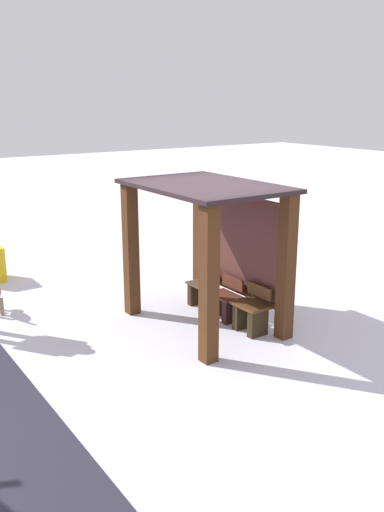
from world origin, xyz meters
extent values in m
plane|color=silver|center=(0.00, 0.00, 0.00)|extent=(60.00, 60.00, 0.00)
cube|color=#462712|center=(-1.14, -0.74, 1.15)|extent=(0.21, 0.21, 2.31)
cube|color=#462712|center=(1.14, -0.74, 1.15)|extent=(0.21, 0.21, 2.31)
cube|color=#462712|center=(-1.14, 0.74, 1.15)|extent=(0.21, 0.21, 2.31)
cube|color=#462712|center=(1.14, 0.74, 1.15)|extent=(0.21, 0.21, 2.31)
cube|color=black|center=(0.00, 0.00, 2.34)|extent=(2.63, 1.82, 0.07)
cube|color=#502925|center=(0.00, 0.74, 1.33)|extent=(2.07, 0.08, 1.60)
cube|color=#462712|center=(0.00, 0.72, 0.47)|extent=(2.07, 0.06, 0.08)
cube|color=#4E3C2D|center=(-0.68, 0.44, 0.42)|extent=(0.58, 0.35, 0.03)
cube|color=#4E3C2D|center=(-0.68, 0.59, 0.62)|extent=(0.55, 0.04, 0.20)
cube|color=black|center=(-0.49, 0.44, 0.20)|extent=(0.12, 0.30, 0.41)
cube|color=black|center=(-0.87, 0.44, 0.20)|extent=(0.12, 0.30, 0.41)
cube|color=#512619|center=(0.00, 0.44, 0.43)|extent=(0.58, 0.38, 0.03)
cube|color=#512619|center=(0.00, 0.61, 0.62)|extent=(0.55, 0.04, 0.20)
cube|color=black|center=(0.19, 0.44, 0.21)|extent=(0.12, 0.32, 0.41)
cube|color=black|center=(-0.19, 0.44, 0.21)|extent=(0.12, 0.32, 0.41)
cube|color=#4F3118|center=(0.68, 0.44, 0.46)|extent=(0.58, 0.40, 0.05)
cube|color=#4F3118|center=(0.68, 0.62, 0.67)|extent=(0.55, 0.04, 0.20)
cube|color=#2E2314|center=(0.87, 0.44, 0.22)|extent=(0.12, 0.34, 0.44)
cube|color=#2E2314|center=(0.49, 0.44, 0.22)|extent=(0.12, 0.34, 0.44)
cylinder|color=gray|center=(-2.32, -2.69, 0.16)|extent=(0.07, 0.07, 0.31)
camera|label=1|loc=(7.00, -5.03, 3.64)|focal=38.70mm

